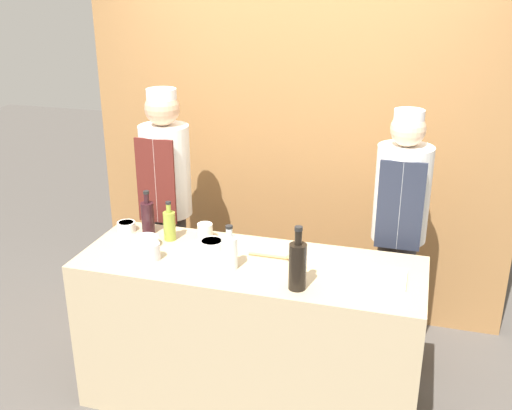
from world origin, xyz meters
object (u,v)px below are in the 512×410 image
Objects in this scene: bottle_soy at (298,265)px; chef_right at (398,233)px; wooden_spoon at (281,257)px; chef_left at (167,204)px; bottle_oil at (169,225)px; bottle_wine at (148,217)px; cutting_board at (368,276)px; cup_cream at (205,231)px; sauce_bowl_red at (145,241)px; sauce_bowl_white at (212,244)px; cup_steel at (152,251)px; sauce_bowl_brown at (126,226)px; bottle_clear at (230,252)px.

chef_right reaches higher than bottle_soy.
wooden_spoon is 0.16× the size of chef_left.
bottle_wine is at bearing 161.23° from bottle_oil.
cutting_board is 4.02× the size of cup_cream.
chef_left reaches higher than sauce_bowl_red.
bottle_oil is 0.52m from chef_left.
bottle_soy is (1.01, -0.42, 0.03)m from bottle_wine.
sauce_bowl_red is 1.09× the size of sauce_bowl_white.
cup_steel is at bearing -150.13° from chef_right.
bottle_wine reaches higher than wooden_spoon.
bottle_soy is at bearing -23.50° from bottle_oil.
sauce_bowl_brown is 0.33× the size of bottle_soy.
sauce_bowl_red is 0.56× the size of wooden_spoon.
cup_cream is at bearing 146.32° from bottle_soy.
bottle_soy is (0.84, -0.37, 0.04)m from bottle_oil.
sauce_bowl_red is 1.66× the size of cup_steel.
cup_steel is (-0.27, -0.22, 0.02)m from sauce_bowl_white.
chef_right reaches higher than bottle_clear.
cup_cream is at bearing 129.25° from bottle_clear.
cup_cream reaches higher than cutting_board.
sauce_bowl_white is 0.58× the size of bottle_clear.
sauce_bowl_red is at bearing 165.46° from bottle_soy.
wooden_spoon is (-0.48, 0.08, 0.00)m from cutting_board.
sauce_bowl_white is at bearing 39.28° from cup_steel.
cup_steel is 0.06× the size of chef_left.
cup_cream is at bearing -43.58° from chef_left.
sauce_bowl_brown is 0.29× the size of cutting_board.
sauce_bowl_red is at bearing -128.85° from bottle_oil.
bottle_clear is 0.31m from wooden_spoon.
bottle_oil reaches higher than cutting_board.
sauce_bowl_red is 0.35m from cup_cream.
bottle_wine is at bearing 153.60° from bottle_clear.
sauce_bowl_brown is 1.65m from chef_right.
wooden_spoon is at bearing 3.86° from sauce_bowl_red.
chef_right is (1.59, 0.42, -0.03)m from sauce_bowl_brown.
sauce_bowl_white is 0.34m from cup_steel.
bottle_clear is at bearing -26.40° from bottle_wine.
bottle_wine reaches higher than cutting_board.
chef_left is at bearing 133.45° from bottle_clear.
cup_steel is at bearing -118.82° from cup_cream.
cup_steel is (-1.16, -0.11, 0.04)m from cutting_board.
cup_steel is at bearing -61.24° from bottle_wine.
wooden_spoon is at bearing 37.66° from bottle_clear.
cup_steel is at bearing 173.11° from bottle_soy.
cup_steel is (-0.44, -0.02, -0.05)m from bottle_clear.
bottle_wine is at bearing 171.66° from wooden_spoon.
cup_cream is (-0.65, 0.43, -0.08)m from bottle_soy.
bottle_soy reaches higher than cutting_board.
wooden_spoon is at bearing -6.46° from sauce_bowl_brown.
bottle_clear is at bearing -46.55° from chef_left.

